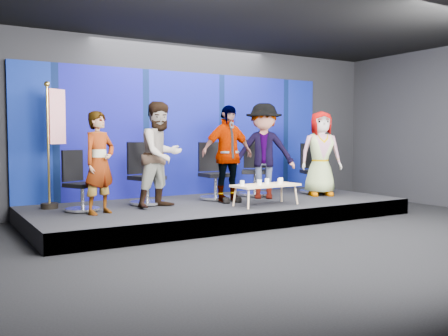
{
  "coord_description": "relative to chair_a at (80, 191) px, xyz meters",
  "views": [
    {
      "loc": [
        -4.76,
        -5.6,
        1.54
      ],
      "look_at": [
        0.04,
        2.4,
        0.95
      ],
      "focal_mm": 40.0,
      "sensor_mm": 36.0,
      "label": 1
    }
  ],
  "objects": [
    {
      "name": "flag_stand",
      "position": [
        -0.28,
        0.63,
        0.82
      ],
      "size": [
        0.48,
        0.32,
        2.18
      ],
      "rotation": [
        0.0,
        0.0,
        0.51
      ],
      "color": "black",
      "rests_on": "riser"
    },
    {
      "name": "mug_b",
      "position": [
        2.87,
        -1.1,
        0.1
      ],
      "size": [
        0.08,
        0.08,
        0.1
      ],
      "primitive_type": "cylinder",
      "color": "silver",
      "rests_on": "coffee_table"
    },
    {
      "name": "backdrop",
      "position": [
        2.57,
        1.23,
        0.97
      ],
      "size": [
        7.0,
        0.08,
        2.6
      ],
      "primitive_type": "cube",
      "color": "navy",
      "rests_on": "riser"
    },
    {
      "name": "panelist_d",
      "position": [
        3.62,
        -0.18,
        0.62
      ],
      "size": [
        1.41,
        1.29,
        1.9
      ],
      "primitive_type": "imported",
      "rotation": [
        0.0,
        0.0,
        -0.62
      ],
      "color": "black",
      "rests_on": "riser"
    },
    {
      "name": "mug_d",
      "position": [
        3.35,
        -1.06,
        0.09
      ],
      "size": [
        0.08,
        0.08,
        0.09
      ],
      "primitive_type": "cylinder",
      "color": "silver",
      "rests_on": "coffee_table"
    },
    {
      "name": "panelist_e",
      "position": [
        4.94,
        -0.38,
        0.55
      ],
      "size": [
        1.02,
        0.87,
        1.77
      ],
      "primitive_type": "imported",
      "rotation": [
        0.0,
        0.0,
        -0.42
      ],
      "color": "black",
      "rests_on": "riser"
    },
    {
      "name": "riser",
      "position": [
        2.57,
        -0.22,
        -0.48
      ],
      "size": [
        7.0,
        3.0,
        0.3
      ],
      "primitive_type": "cube",
      "color": "black",
      "rests_on": "ground"
    },
    {
      "name": "chair_c",
      "position": [
        2.69,
        0.21,
        0.04
      ],
      "size": [
        0.64,
        0.64,
        1.13
      ],
      "rotation": [
        0.0,
        0.0,
        0.01
      ],
      "color": "silver",
      "rests_on": "riser"
    },
    {
      "name": "panelist_b",
      "position": [
        1.34,
        -0.28,
        0.59
      ],
      "size": [
        1.07,
        0.94,
        1.85
      ],
      "primitive_type": "imported",
      "rotation": [
        0.0,
        0.0,
        0.3
      ],
      "color": "black",
      "rests_on": "riser"
    },
    {
      "name": "coffee_table",
      "position": [
        3.06,
        -1.03,
        0.02
      ],
      "size": [
        1.27,
        0.59,
        0.38
      ],
      "rotation": [
        0.0,
        0.0,
        0.05
      ],
      "color": "tan",
      "rests_on": "riser"
    },
    {
      "name": "chair_d",
      "position": [
        3.74,
        0.31,
        0.05
      ],
      "size": [
        0.92,
        0.92,
        1.18
      ],
      "rotation": [
        0.0,
        0.0,
        -0.62
      ],
      "color": "silver",
      "rests_on": "riser"
    },
    {
      "name": "chair_b",
      "position": [
        1.24,
        0.22,
        0.04
      ],
      "size": [
        0.81,
        0.81,
        1.14
      ],
      "rotation": [
        0.0,
        0.0,
        0.3
      ],
      "color": "silver",
      "rests_on": "riser"
    },
    {
      "name": "mug_e",
      "position": [
        3.5,
        -0.9,
        0.09
      ],
      "size": [
        0.08,
        0.08,
        0.09
      ],
      "primitive_type": "cylinder",
      "color": "silver",
      "rests_on": "coffee_table"
    },
    {
      "name": "panelist_a",
      "position": [
        0.19,
        -0.47,
        0.49
      ],
      "size": [
        0.71,
        0.62,
        1.65
      ],
      "primitive_type": "imported",
      "rotation": [
        0.0,
        0.0,
        0.46
      ],
      "color": "black",
      "rests_on": "riser"
    },
    {
      "name": "mug_a",
      "position": [
        2.55,
        -1.03,
        0.09
      ],
      "size": [
        0.08,
        0.08,
        0.09
      ],
      "primitive_type": "cylinder",
      "color": "silver",
      "rests_on": "coffee_table"
    },
    {
      "name": "room_walls",
      "position": [
        2.57,
        -2.72,
        1.79
      ],
      "size": [
        10.02,
        8.02,
        3.51
      ],
      "color": "black",
      "rests_on": "ground"
    },
    {
      "name": "ground",
      "position": [
        2.57,
        -2.72,
        -0.63
      ],
      "size": [
        10.0,
        10.0,
        0.0
      ],
      "primitive_type": "plane",
      "color": "black",
      "rests_on": "ground"
    },
    {
      "name": "chair_a",
      "position": [
        0.0,
        0.0,
        0.0
      ],
      "size": [
        0.77,
        0.77,
        1.02
      ],
      "rotation": [
        0.0,
        0.0,
        0.46
      ],
      "color": "silver",
      "rests_on": "riser"
    },
    {
      "name": "panelist_c",
      "position": [
        2.69,
        -0.3,
        0.58
      ],
      "size": [
        1.08,
        0.45,
        1.83
      ],
      "primitive_type": "imported",
      "rotation": [
        0.0,
        0.0,
        0.01
      ],
      "color": "black",
      "rests_on": "riser"
    },
    {
      "name": "chair_e",
      "position": [
        5.14,
        0.09,
        0.02
      ],
      "size": [
        0.81,
        0.81,
        1.09
      ],
      "rotation": [
        0.0,
        0.0,
        -0.42
      ],
      "color": "silver",
      "rests_on": "riser"
    },
    {
      "name": "mug_c",
      "position": [
        3.14,
        -0.95,
        0.1
      ],
      "size": [
        0.08,
        0.08,
        0.1
      ],
      "primitive_type": "cylinder",
      "color": "silver",
      "rests_on": "coffee_table"
    }
  ]
}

